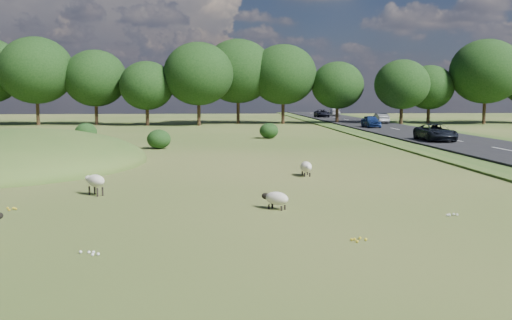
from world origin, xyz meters
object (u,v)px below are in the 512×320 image
(car_4, at_px, (436,132))
(sheep_2, at_px, (276,198))
(sheep_4, at_px, (306,167))
(sheep_0, at_px, (95,181))
(car_0, at_px, (334,112))
(car_3, at_px, (322,113))
(car_1, at_px, (380,118))
(car_5, at_px, (371,121))

(car_4, bearing_deg, sheep_2, -121.43)
(sheep_4, bearing_deg, sheep_0, -64.52)
(car_0, bearing_deg, sheep_0, 71.95)
(sheep_4, xyz_separation_m, car_4, (13.50, 17.81, 0.49))
(sheep_0, distance_m, sheep_2, 7.64)
(car_3, bearing_deg, car_4, -90.00)
(car_3, bearing_deg, car_1, -80.04)
(car_1, bearing_deg, sheep_2, 70.30)
(car_0, xyz_separation_m, car_3, (-3.80, -8.25, -0.00))
(sheep_2, distance_m, car_0, 87.00)
(car_0, xyz_separation_m, car_1, (0.00, -29.88, 0.03))
(sheep_4, bearing_deg, car_5, 158.08)
(car_0, bearing_deg, car_1, 90.00)
(sheep_4, bearing_deg, car_0, 165.20)
(sheep_0, xyz_separation_m, car_5, (22.74, 42.24, 0.36))
(car_0, distance_m, car_3, 9.08)
(car_5, bearing_deg, car_4, -90.00)
(sheep_0, height_order, car_0, car_0)
(car_4, bearing_deg, sheep_0, -135.13)
(sheep_4, distance_m, car_3, 69.71)
(sheep_0, relative_size, car_5, 0.27)
(sheep_0, xyz_separation_m, car_0, (26.54, 81.45, 0.30))
(sheep_0, height_order, car_5, car_5)
(sheep_0, relative_size, sheep_2, 1.02)
(sheep_2, relative_size, car_5, 0.26)
(car_1, xyz_separation_m, car_3, (-3.80, 21.64, -0.03))
(car_3, distance_m, car_5, 30.96)
(sheep_2, bearing_deg, car_0, -64.24)
(sheep_2, relative_size, car_1, 0.26)
(sheep_4, bearing_deg, car_1, 157.61)
(sheep_2, bearing_deg, sheep_4, -67.32)
(sheep_0, distance_m, car_3, 76.66)
(car_5, bearing_deg, sheep_0, -118.30)
(car_0, distance_m, car_5, 39.39)
(sheep_0, bearing_deg, car_3, -62.20)
(sheep_2, bearing_deg, sheep_0, 13.28)
(sheep_0, bearing_deg, car_4, -90.08)
(sheep_2, relative_size, car_0, 0.24)
(sheep_2, bearing_deg, car_3, -62.89)
(car_1, bearing_deg, sheep_0, 62.77)
(sheep_0, distance_m, car_5, 47.98)
(car_5, bearing_deg, car_1, 67.83)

